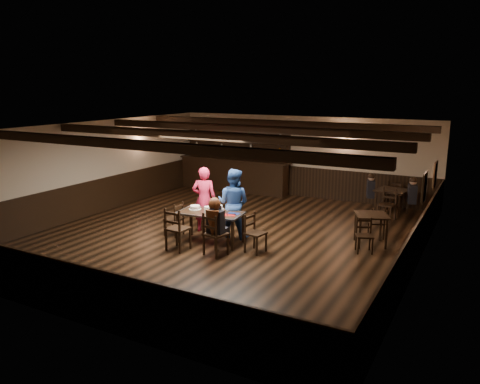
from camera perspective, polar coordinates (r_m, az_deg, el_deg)
The scene contains 25 objects.
ground at distance 11.83m, azimuth -1.47°, elevation -5.31°, with size 10.00×10.00×0.00m, color black.
room_shell at distance 11.43m, azimuth -1.38°, elevation 3.08°, with size 9.02×10.02×2.71m.
dining_table at distance 11.14m, azimuth -3.60°, elevation -2.88°, with size 1.61×0.92×0.75m.
chair_near_left at distance 10.69m, azimuth -7.88°, elevation -4.14°, with size 0.49×0.47×1.00m.
chair_near_right at distance 10.28m, azimuth -3.32°, elevation -4.81°, with size 0.54×0.53×0.97m.
chair_end_left at distance 11.77m, azimuth -7.79°, elevation -2.96°, with size 0.39×0.41×0.86m.
chair_end_right at distance 10.57m, azimuth 1.58°, elevation -4.59°, with size 0.46×0.48×0.89m.
chair_far_pushed at distance 12.58m, azimuth -4.51°, elevation -2.09°, with size 0.49×0.48×0.77m.
woman_pink at distance 11.99m, azimuth -4.39°, elevation -0.90°, with size 0.61×0.40×1.68m, color #D92158.
man_blue at distance 11.48m, azimuth -0.82°, elevation -1.39°, with size 0.84×0.65×1.72m, color navy.
seated_person at distance 10.24m, azimuth -3.06°, elevation -3.18°, with size 0.36×0.54×0.88m.
cake at distance 11.40m, azimuth -5.50°, elevation -1.90°, with size 0.30×0.30×0.09m.
plate_stack_a at distance 11.07m, azimuth -3.98°, elevation -2.15°, with size 0.16×0.16×0.15m, color white.
plate_stack_b at distance 11.05m, azimuth -2.55°, elevation -2.06°, with size 0.15×0.15×0.18m, color white.
tea_light at distance 11.15m, azimuth -2.92°, elevation -2.29°, with size 0.05×0.05×0.06m.
salt_shaker at distance 10.86m, azimuth -2.10°, elevation -2.61°, with size 0.03×0.03×0.08m, color silver.
pepper_shaker at distance 10.85m, azimuth -1.60°, elevation -2.56°, with size 0.04×0.04×0.10m, color #A5A8AD.
drink_glass at distance 11.07m, azimuth -2.12°, elevation -2.25°, with size 0.06×0.06×0.10m, color silver.
menu_red at distance 10.87m, azimuth -1.41°, elevation -2.80°, with size 0.32×0.22×0.00m, color maroon.
menu_blue at distance 10.98m, azimuth -0.78°, elevation -2.63°, with size 0.28×0.20×0.00m, color #0E1846.
bar_counter at distance 16.80m, azimuth -0.64°, elevation 2.69°, with size 4.26×0.70×2.20m.
back_table_a at distance 11.39m, azimuth 15.72°, elevation -3.13°, with size 0.96×0.96×0.75m.
back_table_b at distance 14.24m, azimuth 18.06°, elevation -0.10°, with size 0.98×0.98×0.75m.
bg_patron_left at distance 14.24m, azimuth 15.66°, elevation 0.78°, with size 0.31×0.40×0.72m.
bg_patron_right at distance 13.89m, azimuth 20.28°, elevation 0.22°, with size 0.31×0.41×0.75m.
Camera 1 is at (5.62, -9.74, 3.68)m, focal length 35.00 mm.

